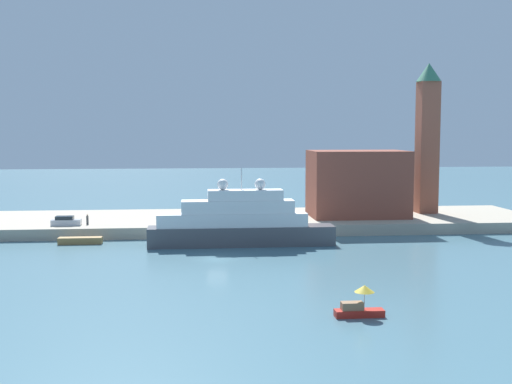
% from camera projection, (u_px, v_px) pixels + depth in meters
% --- Properties ---
extents(ground, '(400.00, 400.00, 0.00)m').
position_uv_depth(ground, '(217.00, 259.00, 82.07)').
color(ground, slate).
extents(quay_dock, '(110.00, 23.21, 1.76)m').
position_uv_depth(quay_dock, '(211.00, 222.00, 109.34)').
color(quay_dock, '#ADA38E').
rests_on(quay_dock, ground).
extents(large_yacht, '(26.37, 3.97, 11.03)m').
position_uv_depth(large_yacht, '(239.00, 223.00, 91.57)').
color(large_yacht, '#4C4C51').
rests_on(large_yacht, ground).
extents(small_motorboat, '(4.34, 1.76, 2.80)m').
position_uv_depth(small_motorboat, '(359.00, 305.00, 56.64)').
color(small_motorboat, '#B22319').
rests_on(small_motorboat, ground).
extents(work_barge, '(6.16, 1.59, 0.97)m').
position_uv_depth(work_barge, '(80.00, 241.00, 93.11)').
color(work_barge, olive).
rests_on(work_barge, ground).
extents(harbor_building, '(16.06, 10.25, 11.14)m').
position_uv_depth(harbor_building, '(358.00, 184.00, 109.45)').
color(harbor_building, brown).
rests_on(harbor_building, quay_dock).
extents(bell_tower, '(4.36, 4.36, 26.21)m').
position_uv_depth(bell_tower, '(427.00, 133.00, 113.46)').
color(bell_tower, '#93513D').
rests_on(bell_tower, quay_dock).
extents(parked_car, '(4.41, 1.65, 1.45)m').
position_uv_depth(parked_car, '(66.00, 221.00, 99.29)').
color(parked_car, silver).
rests_on(parked_car, quay_dock).
extents(person_figure, '(0.36, 0.36, 1.57)m').
position_uv_depth(person_figure, '(87.00, 220.00, 100.39)').
color(person_figure, '#4C4C4C').
rests_on(person_figure, quay_dock).
extents(mooring_bollard, '(0.43, 0.43, 0.88)m').
position_uv_depth(mooring_bollard, '(251.00, 222.00, 99.76)').
color(mooring_bollard, black).
rests_on(mooring_bollard, quay_dock).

